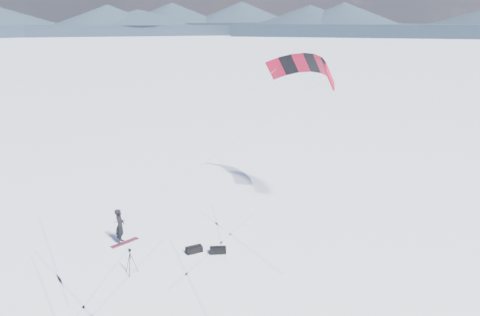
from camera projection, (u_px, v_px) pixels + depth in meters
name	position (u px, v px, depth m)	size (l,w,h in m)	color
ground	(147.00, 262.00, 22.35)	(1800.00, 1800.00, 0.00)	white
horizon_hills	(142.00, 175.00, 21.10)	(704.84, 706.81, 10.06)	#16212E
snow_tracks	(138.00, 271.00, 21.51)	(17.62, 14.39, 0.01)	silver
snowkiter	(121.00, 242.00, 24.28)	(0.68, 0.44, 1.85)	black
snowboard	(125.00, 243.00, 24.20)	(1.55, 0.29, 0.04)	maroon
tripod	(130.00, 258.00, 21.08)	(0.53, 0.58, 1.24)	black
gear_bag_a	(194.00, 249.00, 23.20)	(0.84, 0.44, 0.36)	black
gear_bag_b	(218.00, 250.00, 23.13)	(0.89, 0.62, 0.37)	black
power_kite	(306.00, 68.00, 27.74)	(12.85, 5.83, 8.00)	#B00C28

